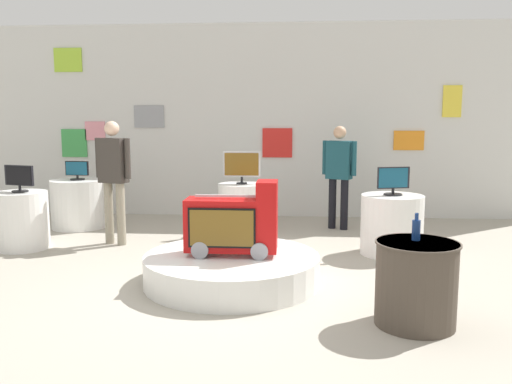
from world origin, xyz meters
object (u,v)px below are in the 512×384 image
at_px(novelty_firetruck_tv, 233,225).
at_px(bottle_on_side_table, 416,229).
at_px(shopper_browsing_near_truck, 339,169).
at_px(tv_on_left_rear, 393,181).
at_px(display_pedestal_far_right, 79,204).
at_px(shopper_browsing_rear, 113,173).
at_px(tv_on_center_rear, 242,165).
at_px(tv_on_far_right, 77,171).
at_px(main_display_pedestal, 232,269).
at_px(display_pedestal_right_rear, 22,220).
at_px(side_table_round, 416,283).
at_px(display_pedestal_left_rear, 392,225).
at_px(tv_on_right_rear, 19,178).
at_px(display_pedestal_center_rear, 242,209).

relative_size(novelty_firetruck_tv, bottle_on_side_table, 4.13).
height_order(bottle_on_side_table, shopper_browsing_near_truck, shopper_browsing_near_truck).
bearing_deg(tv_on_left_rear, display_pedestal_far_right, 164.26).
relative_size(novelty_firetruck_tv, shopper_browsing_rear, 0.56).
relative_size(tv_on_center_rear, shopper_browsing_near_truck, 0.34).
relative_size(display_pedestal_far_right, bottle_on_side_table, 3.67).
distance_m(novelty_firetruck_tv, shopper_browsing_near_truck, 3.19).
xyz_separation_m(tv_on_far_right, bottle_on_side_table, (4.49, -3.64, -0.10)).
relative_size(main_display_pedestal, shopper_browsing_near_truck, 1.15).
distance_m(tv_on_left_rear, shopper_browsing_rear, 3.74).
xyz_separation_m(shopper_browsing_near_truck, shopper_browsing_rear, (-3.17, -1.27, 0.05)).
xyz_separation_m(novelty_firetruck_tv, tv_on_center_rear, (-0.16, 2.38, 0.42)).
relative_size(display_pedestal_right_rear, bottle_on_side_table, 3.31).
height_order(main_display_pedestal, side_table_round, side_table_round).
relative_size(tv_on_far_right, bottle_on_side_table, 1.60).
height_order(display_pedestal_far_right, side_table_round, display_pedestal_far_right).
relative_size(main_display_pedestal, display_pedestal_right_rear, 2.42).
bearing_deg(display_pedestal_far_right, main_display_pedestal, -43.81).
bearing_deg(display_pedestal_left_rear, novelty_firetruck_tv, -143.97).
bearing_deg(tv_on_center_rear, tv_on_right_rear, -158.94).
xyz_separation_m(side_table_round, bottle_on_side_table, (-0.00, 0.07, 0.45)).
bearing_deg(display_pedestal_right_rear, tv_on_left_rear, 0.95).
bearing_deg(tv_on_center_rear, shopper_browsing_near_truck, 18.92).
xyz_separation_m(tv_on_right_rear, shopper_browsing_rear, (1.16, 0.34, 0.04)).
xyz_separation_m(display_pedestal_far_right, tv_on_far_right, (0.00, -0.00, 0.53)).
distance_m(display_pedestal_left_rear, shopper_browsing_near_truck, 1.71).
distance_m(tv_on_left_rear, side_table_round, 2.46).
relative_size(display_pedestal_right_rear, shopper_browsing_rear, 0.45).
xyz_separation_m(display_pedestal_left_rear, side_table_round, (-0.22, -2.38, -0.02)).
xyz_separation_m(novelty_firetruck_tv, display_pedestal_far_right, (-2.82, 2.70, -0.25)).
bearing_deg(display_pedestal_right_rear, novelty_firetruck_tv, -23.14).
bearing_deg(display_pedestal_left_rear, bottle_on_side_table, -95.40).
relative_size(display_pedestal_left_rear, tv_on_center_rear, 1.43).
xyz_separation_m(bottle_on_side_table, shopper_browsing_near_truck, (-0.35, 3.84, 0.13)).
distance_m(bottle_on_side_table, shopper_browsing_rear, 4.36).
bearing_deg(side_table_round, shopper_browsing_rear, 143.20).
distance_m(main_display_pedestal, bottle_on_side_table, 2.05).
bearing_deg(side_table_round, bottle_on_side_table, 92.41).
bearing_deg(novelty_firetruck_tv, bottle_on_side_table, -29.54).
height_order(main_display_pedestal, bottle_on_side_table, bottle_on_side_table).
bearing_deg(display_pedestal_right_rear, tv_on_center_rear, 20.99).
bearing_deg(shopper_browsing_rear, display_pedestal_far_right, 132.17).
height_order(novelty_firetruck_tv, tv_on_far_right, novelty_firetruck_tv).
distance_m(tv_on_right_rear, display_pedestal_far_right, 1.54).
height_order(display_pedestal_center_rear, shopper_browsing_rear, shopper_browsing_rear).
bearing_deg(tv_on_left_rear, main_display_pedestal, -144.45).
xyz_separation_m(main_display_pedestal, tv_on_left_rear, (1.91, 1.36, 0.80)).
bearing_deg(shopper_browsing_rear, tv_on_left_rear, -3.86).
distance_m(main_display_pedestal, shopper_browsing_rear, 2.58).
relative_size(novelty_firetruck_tv, display_pedestal_far_right, 1.12).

